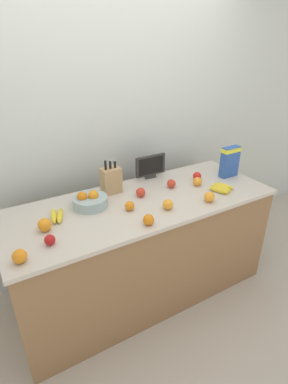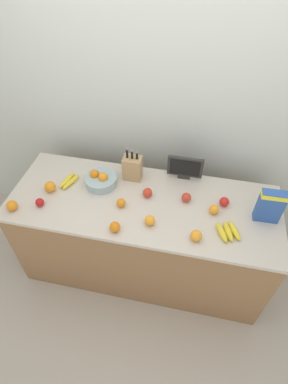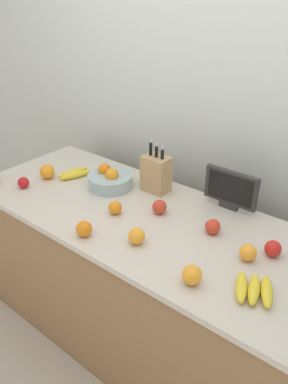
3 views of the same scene
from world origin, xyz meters
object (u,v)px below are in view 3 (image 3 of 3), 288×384
object	(u,v)px
small_monitor	(231,189)
apple_middle	(273,249)
fruit_bowl	(110,180)
orange_by_cereal	(115,208)
banana_bunch_right	(74,174)
knife_block	(156,173)
apple_leftmost	(23,183)
apple_front	(159,207)
orange_mid_left	(137,236)
orange_front_right	(47,172)
orange_mid_right	(248,253)
orange_back_center	(84,229)
orange_near_bowl	(192,275)
banana_bunch_left	(254,289)
apple_by_knife_block	(213,227)

from	to	relation	value
small_monitor	apple_middle	bearing A→B (deg)	-35.68
fruit_bowl	apple_middle	xyz separation A→B (m)	(0.96, -0.03, -0.01)
small_monitor	orange_by_cereal	xyz separation A→B (m)	(-0.42, -0.40, -0.08)
fruit_bowl	banana_bunch_right	distance (m)	0.26
knife_block	apple_leftmost	world-z (taller)	knife_block
apple_front	orange_mid_left	distance (m)	0.27
orange_front_right	orange_mid_right	bearing A→B (deg)	1.77
apple_leftmost	apple_front	size ratio (longest dim) A/B	0.88
knife_block	orange_back_center	world-z (taller)	knife_block
apple_middle	orange_near_bowl	distance (m)	0.40
banana_bunch_left	orange_mid_left	distance (m)	0.54
apple_by_knife_block	orange_by_cereal	world-z (taller)	apple_by_knife_block
small_monitor	apple_front	bearing A→B (deg)	-133.42
apple_front	orange_by_cereal	bearing A→B (deg)	-140.18
orange_by_cereal	orange_mid_right	bearing A→B (deg)	6.60
fruit_bowl	banana_bunch_right	xyz separation A→B (m)	(-0.25, -0.04, -0.02)
knife_block	orange_back_center	distance (m)	0.56
orange_front_right	orange_mid_right	world-z (taller)	orange_front_right
apple_front	orange_back_center	world-z (taller)	same
knife_block	orange_near_bowl	bearing A→B (deg)	-42.37
orange_by_cereal	small_monitor	bearing A→B (deg)	44.01
apple_middle	apple_leftmost	bearing A→B (deg)	-167.71
apple_leftmost	banana_bunch_left	bearing A→B (deg)	1.27
orange_mid_right	banana_bunch_left	bearing A→B (deg)	-58.27
orange_front_right	knife_block	bearing A→B (deg)	25.77
orange_near_bowl	banana_bunch_left	bearing A→B (deg)	24.40
apple_leftmost	orange_by_cereal	size ratio (longest dim) A/B	0.94
orange_mid_left	orange_near_bowl	bearing A→B (deg)	-11.04
small_monitor	apple_leftmost	size ratio (longest dim) A/B	4.37
orange_by_cereal	orange_mid_left	bearing A→B (deg)	-26.91
orange_mid_left	apple_by_knife_block	bearing A→B (deg)	51.14
knife_block	apple_by_knife_block	bearing A→B (deg)	-20.34
banana_bunch_right	orange_mid_left	size ratio (longest dim) A/B	2.79
banana_bunch_right	banana_bunch_left	bearing A→B (deg)	-11.05
small_monitor	banana_bunch_right	size ratio (longest dim) A/B	1.34
orange_mid_right	orange_near_bowl	bearing A→B (deg)	-111.85
banana_bunch_left	orange_mid_right	bearing A→B (deg)	121.73
banana_bunch_left	orange_front_right	bearing A→B (deg)	174.53
apple_leftmost	apple_middle	size ratio (longest dim) A/B	0.90
banana_bunch_right	apple_front	size ratio (longest dim) A/B	2.88
knife_block	orange_front_right	bearing A→B (deg)	-154.23
banana_bunch_left	orange_near_bowl	size ratio (longest dim) A/B	2.62
orange_mid_left	orange_by_cereal	distance (m)	0.27
apple_front	orange_near_bowl	size ratio (longest dim) A/B	0.93
apple_middle	orange_back_center	world-z (taller)	orange_back_center
orange_front_right	banana_bunch_left	bearing A→B (deg)	-5.47
small_monitor	fruit_bowl	world-z (taller)	small_monitor
orange_by_cereal	orange_front_right	bearing A→B (deg)	176.12
orange_mid_left	orange_back_center	bearing A→B (deg)	-154.80
banana_bunch_right	orange_mid_right	bearing A→B (deg)	-3.78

